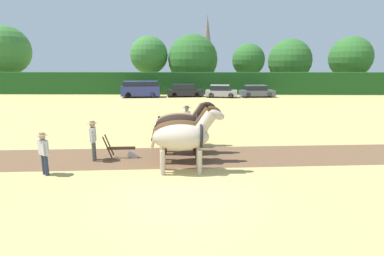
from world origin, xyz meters
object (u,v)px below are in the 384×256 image
at_px(tree_left, 149,55).
at_px(draft_horse_lead_left, 184,137).
at_px(tree_right, 350,58).
at_px(tree_far_left, 5,50).
at_px(tree_center_left, 193,60).
at_px(tree_center_right, 290,61).
at_px(farmer_at_plow, 93,137).
at_px(parked_car_center_left, 221,91).
at_px(draft_horse_trail_left, 182,124).
at_px(draft_horse_lead_right, 183,130).
at_px(parked_car_left, 184,91).
at_px(farmer_onlooker_left, 44,151).
at_px(parked_van, 141,89).
at_px(draft_horse_trail_right, 182,121).
at_px(farmer_beside_team, 187,119).
at_px(parked_car_center, 256,91).
at_px(church_spire, 207,46).
at_px(tree_center, 248,60).
at_px(plow, 124,151).

bearing_deg(tree_left, draft_horse_lead_left, -78.91).
bearing_deg(tree_right, draft_horse_lead_left, -123.17).
relative_size(tree_far_left, tree_left, 1.20).
distance_m(tree_center_left, tree_center_right, 14.80).
distance_m(farmer_at_plow, parked_car_center_left, 25.89).
distance_m(draft_horse_trail_left, farmer_at_plow, 3.90).
bearing_deg(draft_horse_lead_right, draft_horse_lead_left, -90.21).
bearing_deg(parked_car_left, draft_horse_trail_left, -95.43).
bearing_deg(tree_left, farmer_onlooker_left, -87.05).
height_order(draft_horse_lead_left, parked_van, draft_horse_lead_left).
distance_m(tree_left, draft_horse_trail_right, 32.83).
height_order(tree_center_right, farmer_beside_team, tree_center_right).
bearing_deg(farmer_beside_team, parked_car_center_left, 44.50).
relative_size(tree_center_left, farmer_beside_team, 4.80).
bearing_deg(farmer_onlooker_left, draft_horse_lead_right, -32.65).
height_order(draft_horse_trail_right, parked_car_left, draft_horse_trail_right).
height_order(tree_center_left, parked_car_center, tree_center_left).
bearing_deg(church_spire, draft_horse_lead_left, -92.24).
height_order(tree_center, draft_horse_trail_right, tree_center).
bearing_deg(tree_center_left, farmer_onlooker_left, -97.47).
distance_m(tree_center_right, parked_van, 23.59).
xyz_separation_m(draft_horse_trail_right, parked_car_center_left, (3.58, 22.46, -0.54)).
distance_m(parked_car_left, parked_car_center, 8.94).
bearing_deg(draft_horse_lead_right, parked_car_center, 68.33).
xyz_separation_m(draft_horse_trail_left, parked_van, (-6.37, 23.59, -0.35)).
xyz_separation_m(tree_right, parked_car_center, (-15.45, -8.93, -4.23)).
height_order(tree_center, parked_car_center, tree_center).
bearing_deg(tree_right, tree_left, 179.73).
xyz_separation_m(tree_far_left, draft_horse_trail_left, (28.99, -33.43, -4.72)).
xyz_separation_m(tree_right, draft_horse_trail_left, (-23.37, -32.98, -3.58)).
bearing_deg(tree_far_left, tree_center, -0.29).
xyz_separation_m(plow, parked_car_center_left, (6.00, 24.52, 0.42)).
xyz_separation_m(church_spire, parked_car_left, (-4.00, -44.42, -7.95)).
bearing_deg(tree_right, farmer_onlooker_left, -128.26).
bearing_deg(tree_right, draft_horse_trail_left, -125.32).
height_order(church_spire, parked_car_center, church_spire).
relative_size(tree_center_left, draft_horse_lead_right, 2.85).
bearing_deg(draft_horse_trail_left, farmer_beside_team, 84.10).
relative_size(draft_horse_lead_left, parked_car_left, 0.60).
height_order(draft_horse_lead_right, parked_van, draft_horse_lead_right).
xyz_separation_m(tree_right, parked_van, (-29.74, -9.39, -3.92)).
bearing_deg(draft_horse_trail_right, draft_horse_lead_left, -90.02).
bearing_deg(draft_horse_trail_right, parked_car_left, 87.81).
xyz_separation_m(draft_horse_lead_left, draft_horse_lead_right, (-0.09, 1.24, -0.04)).
bearing_deg(parked_van, parked_car_center_left, -5.45).
bearing_deg(farmer_beside_team, tree_center_left, 54.35).
bearing_deg(parked_car_center_left, farmer_onlooker_left, -101.52).
height_order(tree_left, parked_car_center_left, tree_left).
bearing_deg(tree_far_left, church_spire, 47.83).
bearing_deg(parked_van, parked_car_left, 1.46).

